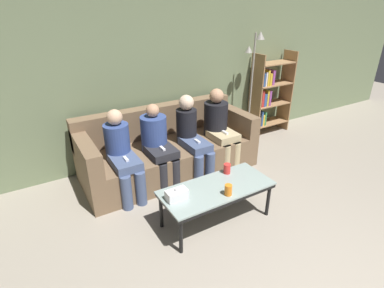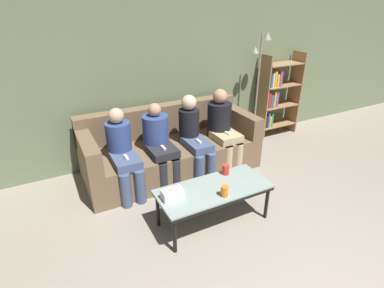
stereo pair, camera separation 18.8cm
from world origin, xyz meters
name	(u,v)px [view 2 (the right image)]	position (x,y,z in m)	size (l,w,h in m)	color
wall_back	(153,74)	(0.00, 3.58, 1.30)	(12.00, 0.06, 2.60)	#707F5B
couch	(170,149)	(0.00, 3.01, 0.32)	(2.45, 1.00, 0.89)	brown
coffee_table	(214,191)	(-0.06, 1.71, 0.41)	(1.24, 0.54, 0.45)	#8C9E99
cup_near_left	(224,191)	(-0.04, 1.53, 0.51)	(0.08, 0.08, 0.12)	orange
cup_near_right	(226,170)	(0.21, 1.89, 0.51)	(0.08, 0.08, 0.12)	red
tissue_box	(172,194)	(-0.53, 1.74, 0.50)	(0.22, 0.12, 0.13)	white
bookshelf	(275,96)	(2.20, 3.35, 0.74)	(0.78, 0.32, 1.48)	#9E754C
standing_lamp	(259,78)	(1.67, 3.21, 1.13)	(0.31, 0.26, 1.85)	gray
seated_person_left_end	(122,150)	(-0.75, 2.77, 0.59)	(0.31, 0.69, 1.10)	#47567A
seated_person_mid_left	(159,141)	(-0.25, 2.80, 0.59)	(0.34, 0.65, 1.09)	#28282D
seated_person_mid_right	(194,135)	(0.25, 2.76, 0.60)	(0.31, 0.69, 1.13)	#47567A
seated_person_right_end	(222,126)	(0.75, 2.81, 0.62)	(0.35, 0.64, 1.15)	tan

